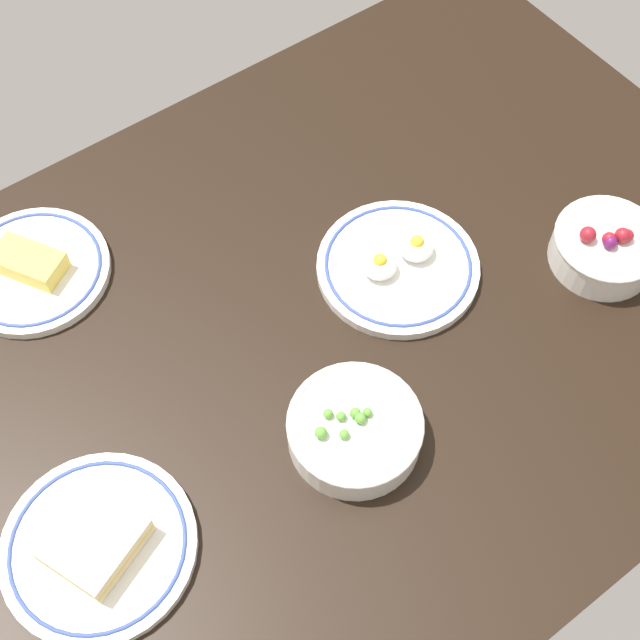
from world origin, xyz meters
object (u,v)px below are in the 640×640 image
at_px(plate_cheese, 32,269).
at_px(bowl_peas, 355,429).
at_px(plate_sandwich, 98,545).
at_px(plate_eggs, 398,265).
at_px(bowl_berries, 605,247).

distance_m(plate_cheese, bowl_peas, 0.47).
relative_size(plate_cheese, plate_sandwich, 0.93).
bearing_deg(plate_sandwich, bowl_peas, -10.93).
relative_size(plate_eggs, bowl_peas, 1.35).
height_order(plate_eggs, plate_sandwich, plate_eggs).
distance_m(plate_cheese, bowl_berries, 0.74).
relative_size(plate_cheese, plate_eggs, 0.94).
bearing_deg(bowl_berries, plate_cheese, 145.80).
height_order(plate_cheese, plate_sandwich, plate_sandwich).
bearing_deg(plate_eggs, bowl_berries, -32.20).
relative_size(plate_eggs, bowl_berries, 1.52).
bearing_deg(bowl_berries, bowl_peas, -178.23).
relative_size(plate_eggs, plate_sandwich, 0.99).
bearing_deg(plate_eggs, bowl_peas, -140.58).
distance_m(bowl_berries, bowl_peas, 0.42).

